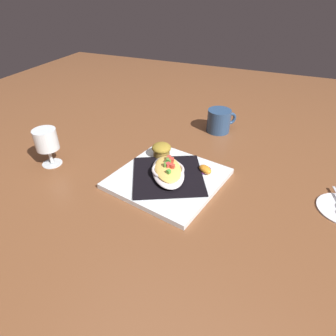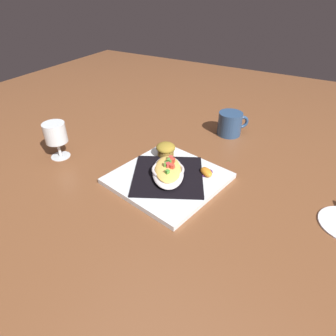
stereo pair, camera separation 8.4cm
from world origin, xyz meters
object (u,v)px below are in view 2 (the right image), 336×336
(gratin_dish, at_px, (168,170))
(muffin, at_px, (166,149))
(stemmed_glass, at_px, (56,135))
(square_plate, at_px, (168,178))
(coffee_mug, at_px, (230,125))
(orange_garnish, at_px, (206,172))

(gratin_dish, relative_size, muffin, 3.08)
(stemmed_glass, bearing_deg, square_plate, -81.03)
(coffee_mug, distance_m, stemmed_glass, 0.63)
(gratin_dish, xyz_separation_m, stemmed_glass, (-0.06, 0.39, 0.05))
(orange_garnish, bearing_deg, stemmed_glass, 104.62)
(square_plate, relative_size, coffee_mug, 2.79)
(square_plate, bearing_deg, stemmed_glass, 98.97)
(gratin_dish, bearing_deg, stemmed_glass, 99.02)
(square_plate, xyz_separation_m, gratin_dish, (0.00, 0.00, 0.03))
(square_plate, distance_m, gratin_dish, 0.03)
(square_plate, relative_size, gratin_dish, 1.52)
(orange_garnish, distance_m, coffee_mug, 0.32)
(square_plate, height_order, gratin_dish, gratin_dish)
(square_plate, bearing_deg, gratin_dish, 3.95)
(gratin_dish, xyz_separation_m, orange_garnish, (0.06, -0.10, -0.01))
(gratin_dish, height_order, orange_garnish, gratin_dish)
(coffee_mug, bearing_deg, gratin_dish, 171.38)
(square_plate, xyz_separation_m, stemmed_glass, (-0.06, 0.39, 0.07))
(muffin, bearing_deg, square_plate, -146.78)
(square_plate, xyz_separation_m, orange_garnish, (0.06, -0.10, 0.02))
(gratin_dish, bearing_deg, square_plate, -176.05)
(orange_garnish, bearing_deg, square_plate, 124.18)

